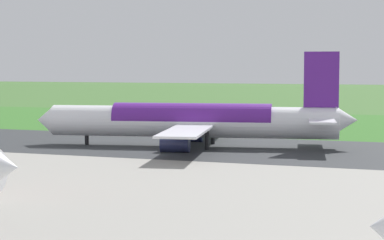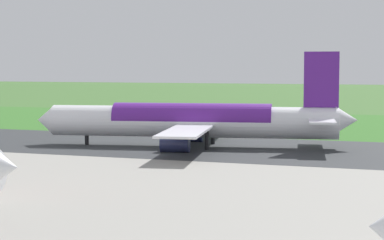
# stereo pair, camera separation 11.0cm
# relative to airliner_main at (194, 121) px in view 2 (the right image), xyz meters

# --- Properties ---
(ground_plane) EXTENTS (800.00, 800.00, 0.00)m
(ground_plane) POSITION_rel_airliner_main_xyz_m (6.13, 0.07, -4.35)
(ground_plane) COLOR #3D662D
(runway_asphalt) EXTENTS (600.00, 33.52, 0.06)m
(runway_asphalt) POSITION_rel_airliner_main_xyz_m (6.13, 0.07, -4.32)
(runway_asphalt) COLOR #2D3033
(runway_asphalt) RESTS_ON ground
(grass_verge_foreground) EXTENTS (600.00, 80.00, 0.04)m
(grass_verge_foreground) POSITION_rel_airliner_main_xyz_m (6.13, -45.93, -4.33)
(grass_verge_foreground) COLOR #346B27
(grass_verge_foreground) RESTS_ON ground
(airliner_main) EXTENTS (53.93, 44.37, 15.88)m
(airliner_main) POSITION_rel_airliner_main_xyz_m (0.00, 0.00, 0.00)
(airliner_main) COLOR white
(airliner_main) RESTS_ON ground
(no_stopping_sign) EXTENTS (0.60, 0.10, 2.59)m
(no_stopping_sign) POSITION_rel_airliner_main_xyz_m (-10.35, -45.84, -2.81)
(no_stopping_sign) COLOR slate
(no_stopping_sign) RESTS_ON ground
(traffic_cone_orange) EXTENTS (0.40, 0.40, 0.55)m
(traffic_cone_orange) POSITION_rel_airliner_main_xyz_m (-6.48, -45.57, -4.08)
(traffic_cone_orange) COLOR orange
(traffic_cone_orange) RESTS_ON ground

